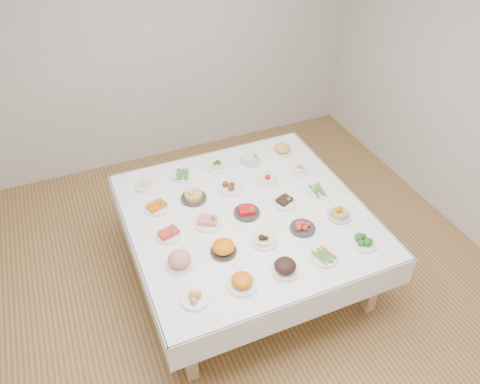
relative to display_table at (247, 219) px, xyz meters
name	(u,v)px	position (x,y,z in m)	size (l,w,h in m)	color
room_envelope	(240,121)	(-0.16, -0.22, 1.15)	(5.02, 5.02, 2.81)	#A87146
display_table	(247,219)	(0.00, 0.00, 0.00)	(2.03, 2.03, 0.75)	white
dish_0	(195,298)	(-0.72, -0.71, 0.10)	(0.20, 0.20, 0.08)	white
dish_1	(242,279)	(-0.35, -0.72, 0.14)	(0.24, 0.24, 0.14)	white
dish_2	(285,266)	(0.00, -0.72, 0.13)	(0.21, 0.21, 0.13)	white
dish_3	(324,256)	(0.35, -0.72, 0.09)	(0.22, 0.22, 0.05)	white
dish_4	(365,242)	(0.72, -0.72, 0.11)	(0.19, 0.19, 0.09)	white
dish_5	(180,260)	(-0.71, -0.35, 0.13)	(0.21, 0.21, 0.13)	white
dish_6	(223,246)	(-0.36, -0.35, 0.14)	(0.24, 0.24, 0.14)	#2F2C29
dish_7	(264,236)	(-0.01, -0.36, 0.13)	(0.23, 0.23, 0.13)	white
dish_8	(303,226)	(0.35, -0.36, 0.10)	(0.21, 0.21, 0.08)	#2F2C29
dish_9	(339,213)	(0.71, -0.35, 0.12)	(0.20, 0.20, 0.12)	#4C66B2
dish_10	(169,233)	(-0.70, 0.00, 0.10)	(0.20, 0.20, 0.08)	white
dish_11	(208,220)	(-0.36, 0.01, 0.12)	(0.23, 0.23, 0.11)	white
dish_12	(247,210)	(0.00, 0.00, 0.11)	(0.23, 0.23, 0.10)	#2F2C29
dish_13	(284,201)	(0.36, -0.01, 0.10)	(0.21, 0.21, 0.09)	white
dish_14	(318,191)	(0.71, 0.01, 0.09)	(0.20, 0.20, 0.05)	white
dish_15	(157,206)	(-0.70, 0.37, 0.11)	(0.22, 0.22, 0.10)	white
dish_16	(193,194)	(-0.36, 0.36, 0.13)	(0.23, 0.23, 0.14)	#2F2C29
dish_17	(230,186)	(0.00, 0.37, 0.11)	(0.23, 0.23, 0.09)	white
dish_18	(267,177)	(0.36, 0.35, 0.12)	(0.21, 0.21, 0.11)	white
dish_19	(299,169)	(0.71, 0.35, 0.11)	(0.19, 0.19, 0.10)	white
dish_20	(146,183)	(-0.71, 0.71, 0.11)	(0.21, 0.21, 0.10)	white
dish_21	(182,175)	(-0.36, 0.72, 0.09)	(0.21, 0.21, 0.05)	white
dish_22	(217,165)	(0.00, 0.72, 0.12)	(0.20, 0.20, 0.11)	white
dish_23	(251,158)	(0.35, 0.70, 0.12)	(0.21, 0.21, 0.10)	#4C66B2
dish_24	(282,148)	(0.71, 0.71, 0.13)	(0.21, 0.21, 0.13)	white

